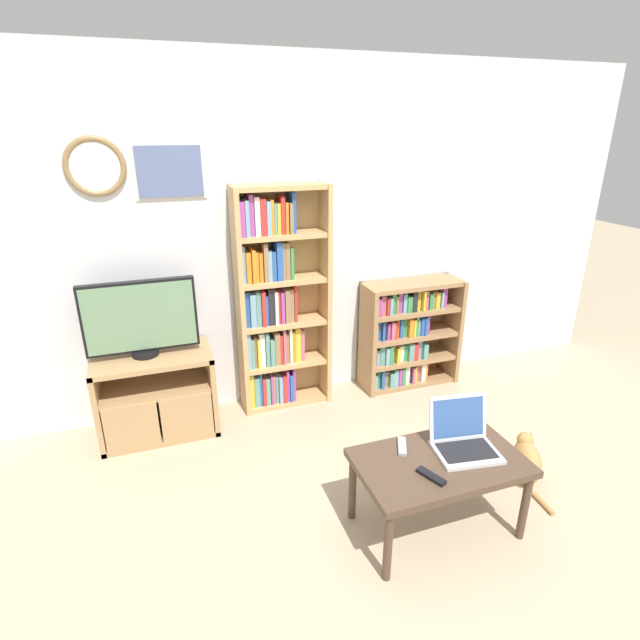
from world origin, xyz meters
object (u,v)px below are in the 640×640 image
tv_stand (157,395)px  coffee_table (439,468)px  remote_near_laptop (431,476)px  cat (526,460)px  television (141,319)px  bookshelf_tall (276,304)px  bookshelf_short (404,334)px  laptop (463,437)px  remote_far_from_laptop (402,446)px

tv_stand → coffee_table: 2.04m
coffee_table → remote_near_laptop: bearing=-138.0°
tv_stand → cat: 2.54m
television → cat: size_ratio=1.45×
cat → bookshelf_tall: bearing=157.7°
television → tv_stand: bearing=-39.8°
bookshelf_tall → cat: 2.03m
bookshelf_tall → cat: bookshelf_tall is taller
bookshelf_short → laptop: bearing=-106.8°
tv_stand → laptop: bearing=-42.2°
laptop → remote_near_laptop: (-0.29, -0.17, -0.06)m
tv_stand → television: bearing=140.2°
laptop → remote_near_laptop: laptop is taller
tv_stand → laptop: (1.57, -1.42, 0.21)m
remote_far_from_laptop → coffee_table: bearing=-22.2°
coffee_table → tv_stand: bearing=133.6°
cat → bookshelf_short: bearing=122.6°
laptop → remote_near_laptop: bearing=-142.2°
coffee_table → remote_near_laptop: size_ratio=5.46×
bookshelf_short → cat: bookshelf_short is taller
tv_stand → television: size_ratio=1.08×
tv_stand → coffee_table: size_ratio=0.90×
television → bookshelf_short: bearing=2.0°
tv_stand → cat: bearing=-30.6°
tv_stand → cat: tv_stand is taller
bookshelf_tall → coffee_table: (0.47, -1.61, -0.45)m
bookshelf_tall → laptop: (0.64, -1.56, -0.33)m
remote_far_from_laptop → cat: remote_far_from_laptop is taller
laptop → tv_stand: bearing=146.2°
coffee_table → laptop: 0.21m
remote_near_laptop → remote_far_from_laptop: same height
remote_far_from_laptop → cat: (0.92, 0.03, -0.34)m
coffee_table → cat: bearing=13.4°
remote_near_laptop → remote_far_from_laptop: bearing=-108.2°
coffee_table → laptop: size_ratio=2.41×
bookshelf_tall → remote_near_laptop: size_ratio=10.52×
coffee_table → cat: (0.78, 0.19, -0.28)m
bookshelf_short → coffee_table: size_ratio=1.02×
bookshelf_short → cat: bearing=-83.9°
laptop → remote_near_laptop: size_ratio=2.27×
television → cat: bearing=-30.8°
bookshelf_short → remote_near_laptop: bearing=-114.0°
tv_stand → bookshelf_tall: bookshelf_tall is taller
coffee_table → remote_far_from_laptop: size_ratio=5.51×
bookshelf_tall → remote_far_from_laptop: bearing=-77.4°
remote_far_from_laptop → laptop: bearing=6.8°
television → bookshelf_short: television is taller
bookshelf_tall → remote_near_laptop: 1.80m
television → cat: television is taller
bookshelf_short → remote_near_laptop: bookshelf_short is taller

